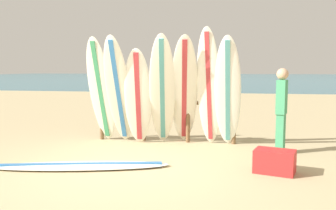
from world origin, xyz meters
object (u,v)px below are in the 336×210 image
Objects in this scene: surfboard_leaning_center at (162,91)px; surfboard_leaning_far_right at (228,93)px; cooler_box at (275,161)px; surfboard_leaning_left at (118,91)px; surfboard_leaning_right at (209,88)px; surfboard_rack at (166,113)px; surfboard_leaning_center_left at (138,97)px; small_boat_offshore at (146,82)px; surfboard_leaning_far_left at (101,90)px; beachgoer_standing at (281,107)px; surfboard_leaning_center_right at (184,91)px; surfboard_lying_on_sand at (81,166)px.

surfboard_leaning_center is 1.34m from surfboard_leaning_far_right.
surfboard_leaning_center is 2.79m from cooler_box.
surfboard_leaning_right reaches higher than surfboard_leaning_left.
surfboard_leaning_center is (0.01, -0.44, 0.50)m from surfboard_rack.
surfboard_leaning_center_left reaches higher than small_boat_offshore.
surfboard_leaning_far_left is at bearing 174.23° from surfboard_leaning_center.
surfboard_leaning_center_left reaches higher than cooler_box.
surfboard_leaning_far_left is 1.00× the size of surfboard_leaning_left.
small_boat_offshore is at bearing 103.12° from surfboard_leaning_center_left.
beachgoer_standing is at bearing -4.76° from surfboard_leaning_left.
surfboard_rack reaches higher than small_boat_offshore.
surfboard_leaning_center is (1.39, -0.14, 0.01)m from surfboard_leaning_far_left.
small_boat_offshore reaches higher than cooler_box.
surfboard_leaning_right is at bearing -0.38° from surfboard_leaning_far_left.
surfboard_rack is 2.47m from beachgoer_standing.
cooler_box is (2.60, -1.60, -0.84)m from surfboard_leaning_center_left.
surfboard_rack is 1.26× the size of surfboard_leaning_right.
surfboard_leaning_center_right reaches higher than surfboard_leaning_center_left.
surfboard_leaning_far_right is at bearing -2.48° from surfboard_leaning_far_left.
surfboard_leaning_center is (0.95, 0.00, 0.00)m from surfboard_leaning_left.
surfboard_leaning_center_right reaches higher than beachgoer_standing.
beachgoer_standing is (3.36, 1.57, 0.86)m from surfboard_lying_on_sand.
small_boat_offshore is at bearing 102.28° from surfboard_leaning_left.
surfboard_leaning_far_left is at bearing 162.31° from surfboard_leaning_left.
surfboard_leaning_center is at bearing -75.87° from small_boat_offshore.
surfboard_leaning_far_right is (1.35, -0.42, 0.48)m from surfboard_rack.
cooler_box is at bearing -44.24° from surfboard_rack.
surfboard_leaning_center reaches higher than surfboard_leaning_center_right.
cooler_box is at bearing -65.31° from surfboard_leaning_far_right.
beachgoer_standing is 1.52m from cooler_box.
beachgoer_standing is at bearing -6.69° from surfboard_leaning_center.
surfboard_leaning_left reaches higher than surfboard_lying_on_sand.
surfboard_leaning_center_left reaches higher than surfboard_rack.
surfboard_leaning_center_left is 2.16m from surfboard_lying_on_sand.
surfboard_leaning_far_right is (0.90, -0.16, -0.02)m from surfboard_leaning_center_right.
surfboard_leaning_center is at bearing -157.18° from surfboard_leaning_center_right.
surfboard_leaning_center_right is 2.73m from surfboard_lying_on_sand.
surfboard_rack is at bearing 91.04° from surfboard_leaning_center.
surfboard_rack is 1.36× the size of surfboard_leaning_far_right.
surfboard_rack reaches higher than cooler_box.
surfboard_leaning_center_right is 0.76× the size of small_boat_offshore.
surfboard_leaning_left is at bearing -176.20° from surfboard_leaning_right.
small_boat_offshore is at bearing 101.41° from surfboard_lying_on_sand.
surfboard_leaning_left is 28.40m from small_boat_offshore.
surfboard_leaning_center_left is (0.87, -0.13, -0.13)m from surfboard_leaning_far_left.
surfboard_leaning_far_right reaches higher than surfboard_lying_on_sand.
surfboard_leaning_left is 0.76× the size of small_boat_offshore.
cooler_box is (3.09, 0.26, 0.14)m from surfboard_lying_on_sand.
surfboard_leaning_right reaches higher than cooler_box.
surfboard_leaning_far_right reaches higher than surfboard_rack.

